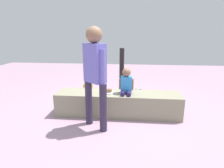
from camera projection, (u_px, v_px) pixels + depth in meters
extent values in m
plane|color=#AB899E|center=(118.00, 114.00, 3.82)|extent=(12.00, 12.00, 0.00)
cube|color=gray|center=(118.00, 104.00, 3.77)|extent=(2.38, 0.53, 0.44)
cylinder|color=#281D54|center=(123.00, 93.00, 3.60)|extent=(0.09, 0.25, 0.08)
cylinder|color=#281D54|center=(129.00, 93.00, 3.58)|extent=(0.09, 0.25, 0.08)
cube|color=#3694DF|center=(126.00, 84.00, 3.66)|extent=(0.22, 0.14, 0.28)
sphere|color=#8C664C|center=(126.00, 72.00, 3.60)|extent=(0.16, 0.16, 0.16)
cylinder|color=#8C664C|center=(120.00, 84.00, 3.68)|extent=(0.05, 0.05, 0.21)
cylinder|color=#8C664C|center=(132.00, 84.00, 3.65)|extent=(0.05, 0.05, 0.21)
cylinder|color=#302841|center=(103.00, 108.00, 3.08)|extent=(0.12, 0.12, 0.79)
cylinder|color=#302841|center=(89.00, 102.00, 3.33)|extent=(0.12, 0.12, 0.79)
cube|color=#6B66C7|center=(95.00, 63.00, 3.02)|extent=(0.39, 0.37, 0.61)
sphere|color=#8C664C|center=(94.00, 35.00, 2.91)|extent=(0.25, 0.25, 0.25)
cylinder|color=#6B66C7|center=(102.00, 68.00, 2.91)|extent=(0.09, 0.09, 0.57)
cylinder|color=#6B66C7|center=(88.00, 65.00, 3.16)|extent=(0.09, 0.09, 0.57)
cylinder|color=white|center=(109.00, 92.00, 3.73)|extent=(0.22, 0.22, 0.01)
cylinder|color=olive|center=(109.00, 91.00, 3.72)|extent=(0.10, 0.10, 0.05)
cylinder|color=brown|center=(109.00, 90.00, 3.72)|extent=(0.10, 0.10, 0.01)
cube|color=silver|center=(112.00, 92.00, 3.71)|extent=(0.11, 0.04, 0.00)
cube|color=gold|center=(88.00, 89.00, 4.94)|extent=(0.24, 0.09, 0.29)
torus|color=white|center=(86.00, 84.00, 4.91)|extent=(0.09, 0.01, 0.09)
torus|color=white|center=(90.00, 84.00, 4.90)|extent=(0.09, 0.01, 0.09)
cylinder|color=black|center=(121.00, 97.00, 4.72)|extent=(0.36, 0.36, 0.04)
cylinder|color=black|center=(122.00, 73.00, 4.56)|extent=(0.11, 0.11, 1.17)
cylinder|color=silver|center=(136.00, 94.00, 4.78)|extent=(0.06, 0.06, 0.17)
cone|color=silver|center=(136.00, 90.00, 4.76)|extent=(0.05, 0.05, 0.03)
cylinder|color=#268C3F|center=(136.00, 89.00, 4.75)|extent=(0.03, 0.03, 0.02)
cylinder|color=red|center=(148.00, 95.00, 4.80)|extent=(0.08, 0.08, 0.11)
cube|color=white|center=(75.00, 102.00, 4.31)|extent=(0.36, 0.37, 0.13)
cube|color=black|center=(140.00, 98.00, 4.44)|extent=(0.27, 0.12, 0.21)
torus|color=black|center=(140.00, 93.00, 4.41)|extent=(0.20, 0.01, 0.20)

